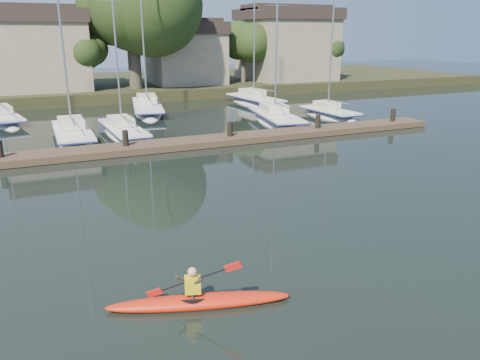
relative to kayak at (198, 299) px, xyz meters
name	(u,v)px	position (x,y,z in m)	size (l,w,h in m)	color
ground	(318,247)	(4.28, 1.52, -0.17)	(160.00, 160.00, 0.00)	black
kayak	(198,299)	(0.00, 0.00, 0.00)	(4.33, 1.78, 1.39)	red
dock	(180,144)	(4.28, 15.52, 0.04)	(34.00, 2.00, 1.80)	#4B382B
sailboat_1	(74,142)	(-1.02, 20.16, -0.36)	(2.14, 8.51, 13.90)	white
sailboat_2	(124,138)	(1.95, 20.04, -0.34)	(2.29, 8.25, 13.53)	white
sailboat_3	(276,126)	(12.68, 19.99, -0.37)	(3.66, 8.73, 13.67)	white
sailboat_4	(329,119)	(17.58, 20.54, -0.35)	(2.36, 6.65, 11.11)	white
sailboat_5	(3,124)	(-5.11, 28.20, -0.34)	(3.65, 8.71, 14.05)	white
sailboat_6	(148,114)	(5.48, 28.60, -0.37)	(4.10, 10.89, 16.95)	white
sailboat_7	(255,106)	(15.30, 28.88, -0.37)	(3.08, 8.79, 13.88)	white
shore	(120,62)	(5.90, 41.81, 3.06)	(90.00, 25.25, 12.75)	#222F17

